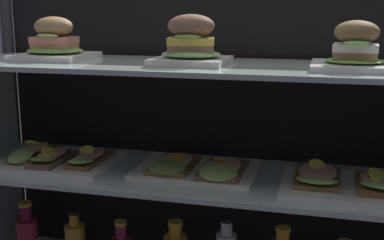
% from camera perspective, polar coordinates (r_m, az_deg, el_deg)
% --- Properties ---
extents(case_frame, '(1.43, 0.44, 1.00)m').
position_cam_1_polar(case_frame, '(1.54, 1.06, 0.41)').
color(case_frame, '#333338').
rests_on(case_frame, ground).
extents(riser_lower_tier, '(1.36, 0.36, 0.35)m').
position_cam_1_polar(riser_lower_tier, '(1.55, 0.00, -12.51)').
color(riser_lower_tier, silver).
rests_on(riser_lower_tier, case_base_deck).
extents(shelf_lower_glass, '(1.38, 0.38, 0.01)m').
position_cam_1_polar(shelf_lower_glass, '(1.48, 0.00, -6.14)').
color(shelf_lower_glass, silver).
rests_on(shelf_lower_glass, riser_lower_tier).
extents(riser_upper_tier, '(1.36, 0.36, 0.30)m').
position_cam_1_polar(riser_upper_tier, '(1.44, 0.00, -0.26)').
color(riser_upper_tier, silver).
rests_on(riser_upper_tier, shelf_lower_glass).
extents(shelf_upper_glass, '(1.38, 0.38, 0.01)m').
position_cam_1_polar(shelf_upper_glass, '(1.41, 0.00, 5.91)').
color(shelf_upper_glass, silver).
rests_on(shelf_upper_glass, riser_upper_tier).
extents(plated_roll_sandwich_center, '(0.21, 0.21, 0.12)m').
position_cam_1_polar(plated_roll_sandwich_center, '(1.58, -14.81, 8.00)').
color(plated_roll_sandwich_center, white).
rests_on(plated_roll_sandwich_center, shelf_upper_glass).
extents(plated_roll_sandwich_far_left, '(0.20, 0.20, 0.13)m').
position_cam_1_polar(plated_roll_sandwich_far_left, '(1.40, -0.29, 8.10)').
color(plated_roll_sandwich_far_left, white).
rests_on(plated_roll_sandwich_far_left, shelf_upper_glass).
extents(plated_roll_sandwich_near_right_corner, '(0.21, 0.21, 0.12)m').
position_cam_1_polar(plated_roll_sandwich_near_right_corner, '(1.34, 17.46, 7.07)').
color(plated_roll_sandwich_near_right_corner, white).
rests_on(plated_roll_sandwich_near_right_corner, shelf_upper_glass).
extents(open_sandwich_tray_left_of_center, '(0.34, 0.25, 0.07)m').
position_cam_1_polar(open_sandwich_tray_left_of_center, '(1.61, -14.59, -4.07)').
color(open_sandwich_tray_left_of_center, white).
rests_on(open_sandwich_tray_left_of_center, shelf_lower_glass).
extents(open_sandwich_tray_center, '(0.34, 0.26, 0.05)m').
position_cam_1_polar(open_sandwich_tray_center, '(1.47, 0.47, -5.25)').
color(open_sandwich_tray_center, white).
rests_on(open_sandwich_tray_center, shelf_lower_glass).
extents(open_sandwich_tray_far_right, '(0.34, 0.25, 0.06)m').
position_cam_1_polar(open_sandwich_tray_far_right, '(1.41, 16.65, -6.55)').
color(open_sandwich_tray_far_right, white).
rests_on(open_sandwich_tray_far_right, shelf_lower_glass).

